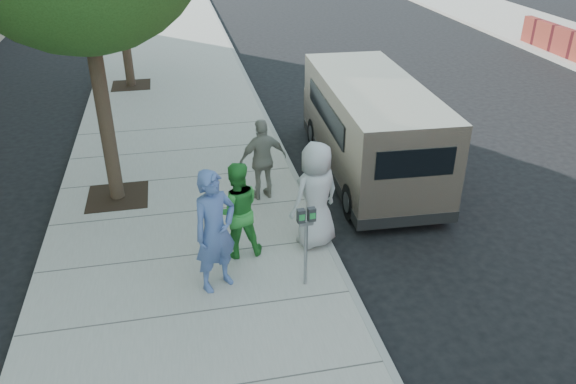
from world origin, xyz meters
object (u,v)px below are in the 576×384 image
object	(u,v)px
person_officer	(215,231)
person_striped_polo	(263,160)
parking_meter	(306,231)
person_gray_shirt	(316,195)
van	(369,126)
person_green_shirt	(237,210)

from	to	relation	value
person_officer	person_striped_polo	bearing A→B (deg)	36.84
parking_meter	person_gray_shirt	distance (m)	1.19
parking_meter	person_officer	size ratio (longest dim) A/B	0.68
van	person_gray_shirt	xyz separation A→B (m)	(-1.90, -2.77, -0.02)
van	person_green_shirt	xyz separation A→B (m)	(-3.26, -2.82, -0.12)
van	person_green_shirt	size ratio (longest dim) A/B	3.40
person_gray_shirt	parking_meter	bearing A→B (deg)	44.26
person_officer	person_gray_shirt	bearing A→B (deg)	-3.73
person_green_shirt	person_striped_polo	distance (m)	2.03
person_green_shirt	van	bearing A→B (deg)	-142.35
person_gray_shirt	person_green_shirt	bearing A→B (deg)	-22.37
person_green_shirt	person_striped_polo	xyz separation A→B (m)	(0.76, 1.89, -0.02)
parking_meter	person_green_shirt	world-z (taller)	person_green_shirt
parking_meter	van	distance (m)	4.53
person_striped_polo	person_gray_shirt	bearing A→B (deg)	96.78
person_green_shirt	person_striped_polo	bearing A→B (deg)	-115.09
parking_meter	person_officer	distance (m)	1.36
van	person_green_shirt	bearing A→B (deg)	-136.57
parking_meter	person_officer	world-z (taller)	person_officer
person_officer	person_green_shirt	distance (m)	0.93
person_officer	person_green_shirt	size ratio (longest dim) A/B	1.17
van	person_officer	size ratio (longest dim) A/B	2.90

